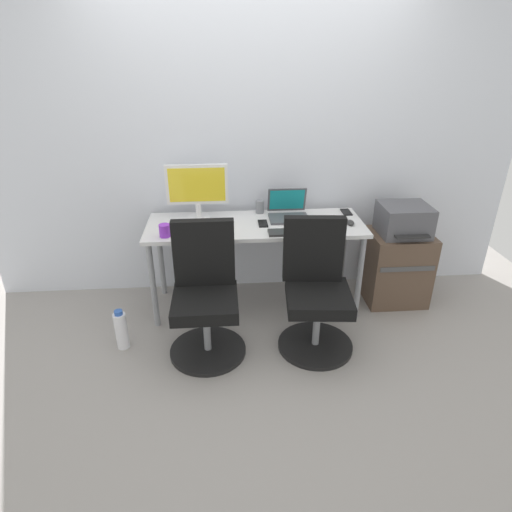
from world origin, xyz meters
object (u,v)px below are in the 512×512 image
object	(u,v)px
office_chair_left	(205,297)
coffee_mug	(165,231)
open_laptop	(288,211)
side_cabinet	(396,267)
water_bottle_on_floor	(121,330)
desktop_monitor	(197,188)
office_chair_right	(316,292)
printer	(404,220)

from	to	relation	value
office_chair_left	coffee_mug	bearing A→B (deg)	129.02
open_laptop	side_cabinet	bearing A→B (deg)	-7.21
water_bottle_on_floor	desktop_monitor	world-z (taller)	desktop_monitor
office_chair_left	open_laptop	xyz separation A→B (m)	(0.66, 0.67, 0.36)
office_chair_left	side_cabinet	distance (m)	1.67
open_laptop	office_chair_left	bearing A→B (deg)	-134.69
water_bottle_on_floor	coffee_mug	bearing A→B (deg)	42.34
office_chair_left	side_cabinet	xyz separation A→B (m)	(1.57, 0.55, -0.12)
office_chair_left	desktop_monitor	size ratio (longest dim) A/B	1.96
water_bottle_on_floor	coffee_mug	xyz separation A→B (m)	(0.33, 0.30, 0.63)
office_chair_right	side_cabinet	distance (m)	0.98
coffee_mug	printer	bearing A→B (deg)	6.15
desktop_monitor	open_laptop	world-z (taller)	desktop_monitor
coffee_mug	open_laptop	bearing A→B (deg)	18.59
printer	water_bottle_on_floor	xyz separation A→B (m)	(-2.19, -0.50, -0.58)
water_bottle_on_floor	coffee_mug	world-z (taller)	coffee_mug
office_chair_right	printer	world-z (taller)	office_chair_right
office_chair_right	desktop_monitor	bearing A→B (deg)	139.63
water_bottle_on_floor	open_laptop	bearing A→B (deg)	25.94
office_chair_right	coffee_mug	size ratio (longest dim) A/B	10.22
desktop_monitor	coffee_mug	bearing A→B (deg)	-123.09
office_chair_right	side_cabinet	bearing A→B (deg)	34.46
office_chair_right	coffee_mug	bearing A→B (deg)	161.66
office_chair_right	water_bottle_on_floor	size ratio (longest dim) A/B	3.03
office_chair_left	open_laptop	bearing A→B (deg)	45.31
office_chair_left	water_bottle_on_floor	distance (m)	0.68
office_chair_left	water_bottle_on_floor	world-z (taller)	office_chair_left
water_bottle_on_floor	desktop_monitor	size ratio (longest dim) A/B	0.65
side_cabinet	printer	distance (m)	0.42
desktop_monitor	water_bottle_on_floor	bearing A→B (deg)	-130.63
printer	side_cabinet	bearing A→B (deg)	90.00
office_chair_left	printer	xyz separation A→B (m)	(1.57, 0.55, 0.30)
side_cabinet	printer	world-z (taller)	printer
water_bottle_on_floor	side_cabinet	bearing A→B (deg)	12.97
office_chair_right	printer	size ratio (longest dim) A/B	2.35
office_chair_left	printer	distance (m)	1.69
water_bottle_on_floor	coffee_mug	distance (m)	0.78
printer	water_bottle_on_floor	world-z (taller)	printer
side_cabinet	water_bottle_on_floor	distance (m)	2.25
coffee_mug	office_chair_right	bearing A→B (deg)	-18.34
office_chair_right	coffee_mug	world-z (taller)	office_chair_right
water_bottle_on_floor	desktop_monitor	bearing A→B (deg)	49.37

